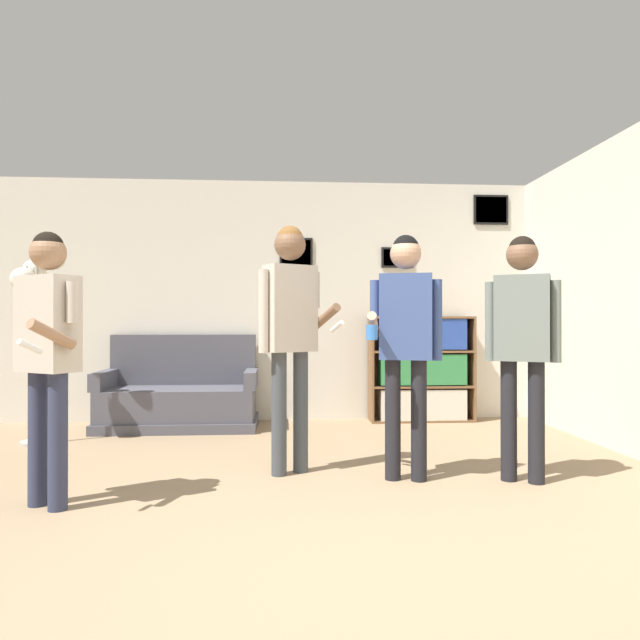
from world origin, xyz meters
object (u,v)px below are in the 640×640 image
(floor_lamp, at_px, (37,285))
(person_spectator_near_bookshelf, at_px, (522,330))
(person_player_foreground_center, at_px, (290,319))
(person_player_foreground_left, at_px, (48,339))
(couch, at_px, (180,398))
(person_watcher_holding_cup, at_px, (406,329))
(bookshelf, at_px, (421,369))
(drinking_cup, at_px, (414,312))

(floor_lamp, distance_m, person_spectator_near_bookshelf, 4.16)
(person_player_foreground_center, bearing_deg, person_spectator_near_bookshelf, -11.52)
(person_player_foreground_left, relative_size, person_player_foreground_center, 0.91)
(couch, height_order, person_watcher_holding_cup, person_watcher_holding_cup)
(bookshelf, xyz_separation_m, person_watcher_holding_cup, (-0.70, -2.34, 0.48))
(couch, relative_size, person_spectator_near_bookshelf, 0.95)
(couch, height_order, person_player_foreground_center, person_player_foreground_center)
(person_player_foreground_left, xyz_separation_m, drinking_cup, (2.87, 2.78, 0.21))
(bookshelf, bearing_deg, drinking_cup, 179.63)
(bookshelf, distance_m, person_spectator_near_bookshelf, 2.49)
(person_player_foreground_center, distance_m, person_watcher_holding_cup, 0.84)
(drinking_cup, bearing_deg, bookshelf, -0.37)
(bookshelf, distance_m, floor_lamp, 3.98)
(floor_lamp, height_order, person_player_foreground_center, person_player_foreground_center)
(couch, height_order, person_player_foreground_left, person_player_foreground_left)
(couch, bearing_deg, person_player_foreground_left, -97.18)
(person_player_foreground_center, xyz_separation_m, person_watcher_holding_cup, (0.80, -0.23, -0.07))
(bookshelf, height_order, person_watcher_holding_cup, person_watcher_holding_cup)
(couch, xyz_separation_m, person_spectator_near_bookshelf, (2.72, -2.25, 0.73))
(floor_lamp, xyz_separation_m, person_spectator_near_bookshelf, (3.87, -1.49, -0.39))
(person_watcher_holding_cup, bearing_deg, drinking_cup, 75.18)
(person_player_foreground_center, bearing_deg, drinking_cup, 56.09)
(floor_lamp, relative_size, person_player_foreground_left, 1.09)
(bookshelf, bearing_deg, person_player_foreground_left, -136.73)
(person_player_foreground_center, relative_size, person_spectator_near_bookshelf, 1.06)
(person_player_foreground_center, relative_size, person_watcher_holding_cup, 1.05)
(floor_lamp, xyz_separation_m, drinking_cup, (3.69, 0.95, -0.22))
(bookshelf, bearing_deg, person_spectator_near_bookshelf, -87.73)
(couch, bearing_deg, floor_lamp, -146.44)
(person_watcher_holding_cup, height_order, person_spectator_near_bookshelf, person_watcher_holding_cup)
(bookshelf, bearing_deg, floor_lamp, -165.87)
(person_player_foreground_center, bearing_deg, couch, 120.30)
(person_spectator_near_bookshelf, bearing_deg, person_player_foreground_center, 168.48)
(person_player_foreground_center, distance_m, drinking_cup, 2.55)
(floor_lamp, bearing_deg, person_watcher_holding_cup, -24.43)
(floor_lamp, bearing_deg, drinking_cup, 14.42)
(couch, bearing_deg, person_player_foreground_center, -59.70)
(couch, bearing_deg, person_spectator_near_bookshelf, -39.59)
(couch, xyz_separation_m, floor_lamp, (-1.15, -0.76, 1.12))
(person_player_foreground_left, xyz_separation_m, person_player_foreground_center, (1.45, 0.66, 0.12))
(person_player_foreground_center, height_order, person_spectator_near_bookshelf, person_player_foreground_center)
(couch, bearing_deg, drinking_cup, 4.25)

